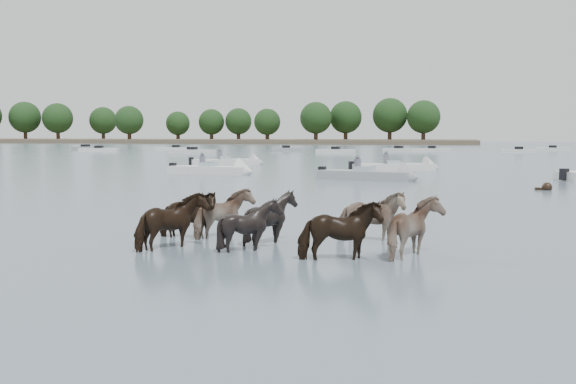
# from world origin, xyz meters

# --- Properties ---
(ground) EXTENTS (400.00, 400.00, 0.00)m
(ground) POSITION_xyz_m (0.00, 0.00, 0.00)
(ground) COLOR #4A5C6A
(ground) RESTS_ON ground
(shoreline) EXTENTS (160.00, 30.00, 1.00)m
(shoreline) POSITION_xyz_m (-70.00, 150.00, 0.50)
(shoreline) COLOR #4C4233
(shoreline) RESTS_ON ground
(pony_herd) EXTENTS (6.73, 3.54, 1.35)m
(pony_herd) POSITION_xyz_m (1.56, 2.21, 0.50)
(pony_herd) COLOR black
(pony_herd) RESTS_ON ground
(swimming_pony) EXTENTS (0.72, 0.44, 0.44)m
(swimming_pony) POSITION_xyz_m (9.04, 18.88, 0.10)
(swimming_pony) COLOR black
(swimming_pony) RESTS_ON ground
(motorboat_a) EXTENTS (5.50, 1.90, 1.92)m
(motorboat_a) POSITION_xyz_m (-8.54, 25.86, 0.23)
(motorboat_a) COLOR silver
(motorboat_a) RESTS_ON ground
(motorboat_b) EXTENTS (5.69, 2.77, 1.92)m
(motorboat_b) POSITION_xyz_m (1.30, 23.24, 0.23)
(motorboat_b) COLOR gray
(motorboat_b) RESTS_ON ground
(motorboat_c) EXTENTS (6.07, 3.60, 1.92)m
(motorboat_c) POSITION_xyz_m (1.90, 32.32, 0.22)
(motorboat_c) COLOR silver
(motorboat_c) RESTS_ON ground
(motorboat_f) EXTENTS (5.70, 4.20, 1.92)m
(motorboat_f) POSITION_xyz_m (-11.49, 37.00, 0.23)
(motorboat_f) COLOR silver
(motorboat_f) RESTS_ON ground
(distant_flotilla) EXTENTS (105.06, 25.77, 0.93)m
(distant_flotilla) POSITION_xyz_m (0.10, 73.65, 0.26)
(distant_flotilla) COLOR gray
(distant_flotilla) RESTS_ON ground
(treeline) EXTENTS (144.99, 22.97, 11.96)m
(treeline) POSITION_xyz_m (-73.44, 151.24, 6.47)
(treeline) COLOR #382619
(treeline) RESTS_ON ground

